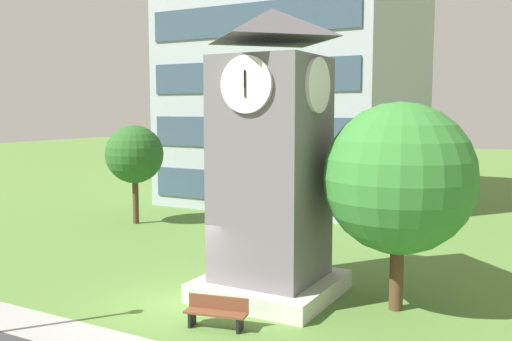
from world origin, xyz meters
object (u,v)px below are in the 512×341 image
at_px(clock_tower, 271,172).
at_px(tree_by_building, 399,178).
at_px(tree_streetside, 135,155).
at_px(park_bench, 216,312).

xyz_separation_m(clock_tower, tree_by_building, (4.02, 0.63, -0.05)).
relative_size(tree_by_building, tree_streetside, 1.20).
bearing_deg(park_bench, clock_tower, 89.37).
relative_size(clock_tower, tree_by_building, 1.46).
bearing_deg(tree_streetside, tree_by_building, -21.69).
bearing_deg(tree_by_building, park_bench, -136.12).
relative_size(clock_tower, park_bench, 5.01).
distance_m(clock_tower, park_bench, 4.91).
bearing_deg(park_bench, tree_by_building, 43.88).
xyz_separation_m(tree_by_building, tree_streetside, (-15.78, 6.28, -0.34)).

